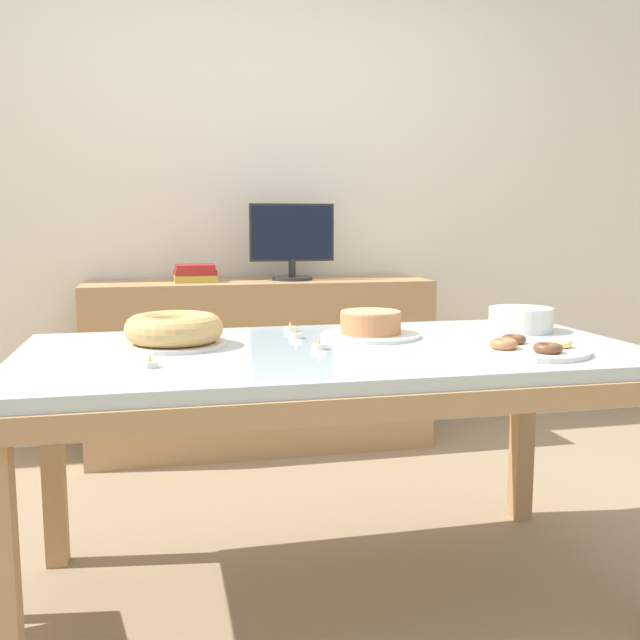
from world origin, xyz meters
name	(u,v)px	position (x,y,z in m)	size (l,w,h in m)	color
ground_plane	(333,596)	(0.00, 0.00, 0.00)	(12.00, 12.00, 0.00)	#997F60
wall_back	(251,191)	(0.00, 1.81, 1.30)	(8.00, 0.10, 2.60)	silver
dining_table	(333,376)	(0.00, 0.00, 0.68)	(1.82, 0.94, 0.77)	silver
sideboard	(261,365)	(0.00, 1.51, 0.42)	(1.69, 0.44, 0.85)	tan
computer_monitor	(292,242)	(0.16, 1.51, 1.04)	(0.42, 0.20, 0.38)	#262628
book_stack	(195,274)	(-0.31, 1.51, 0.89)	(0.20, 0.17, 0.08)	#B29933
cake_chocolate_round	(371,326)	(0.16, 0.15, 0.81)	(0.32, 0.32, 0.08)	silver
cake_golden_bundt	(174,331)	(-0.45, 0.12, 0.82)	(0.31, 0.31, 0.10)	silver
pastry_platter	(529,349)	(0.51, -0.21, 0.78)	(0.32, 0.32, 0.04)	silver
plate_stack	(521,319)	(0.68, 0.16, 0.81)	(0.21, 0.21, 0.08)	silver
tealight_near_front	(319,346)	(-0.05, -0.03, 0.78)	(0.04, 0.04, 0.04)	silver
tealight_near_cakes	(295,335)	(-0.08, 0.18, 0.78)	(0.04, 0.04, 0.04)	silver
tealight_centre	(150,364)	(-0.52, -0.19, 0.78)	(0.04, 0.04, 0.04)	silver
tealight_left_edge	(290,328)	(-0.07, 0.33, 0.78)	(0.04, 0.04, 0.04)	silver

